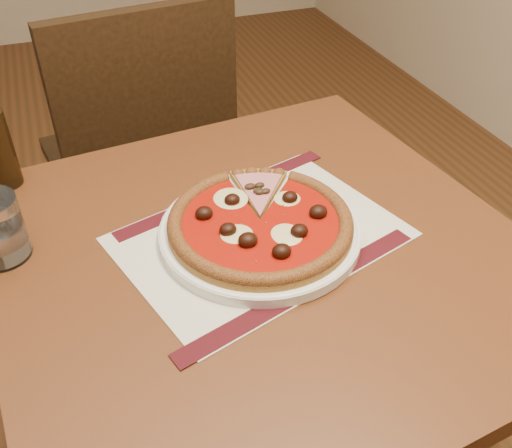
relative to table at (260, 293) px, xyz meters
The scene contains 6 objects.
table is the anchor object (origin of this frame).
chair_far 0.73m from the table, 95.43° to the left, with size 0.50×0.50×0.94m.
placemat 0.11m from the table, 70.58° to the left, with size 0.42×0.30×0.00m, color silver.
plate 0.11m from the table, 70.58° to the left, with size 0.32×0.32×0.02m, color white.
pizza 0.13m from the table, 70.54° to the left, with size 0.29×0.29×0.04m.
ham_slice 0.17m from the table, 62.61° to the left, with size 0.10×0.14×0.02m.
Camera 1 is at (0.64, -0.82, 1.33)m, focal length 40.00 mm.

